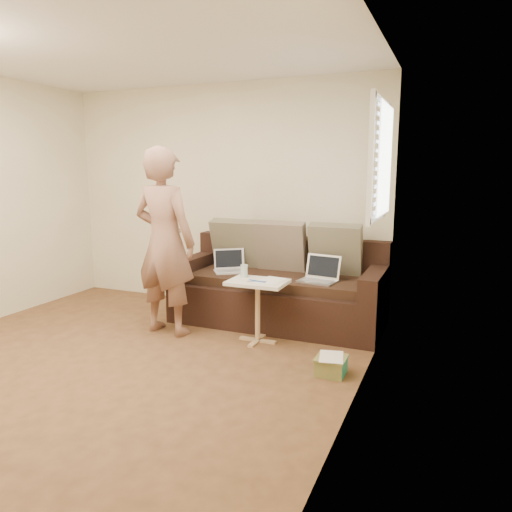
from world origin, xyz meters
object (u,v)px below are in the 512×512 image
laptop_silver (317,282)px  side_table (258,311)px  drinking_glass (244,271)px  striped_box (331,365)px  sofa (278,284)px  person (165,242)px  laptop_white (230,272)px

laptop_silver → side_table: laptop_silver is taller
drinking_glass → striped_box: drinking_glass is taller
side_table → striped_box: (0.83, -0.47, -0.22)m
sofa → person: size_ratio=1.19×
sofa → laptop_white: (-0.53, -0.07, 0.10)m
laptop_silver → person: (-1.39, -0.57, 0.40)m
sofa → person: (-0.92, -0.73, 0.50)m
drinking_glass → striped_box: 1.29m
person → drinking_glass: person is taller
drinking_glass → side_table: bearing=-27.4°
sofa → drinking_glass: bearing=-106.5°
sofa → person: person is taller
laptop_white → side_table: laptop_white is taller
sofa → side_table: (0.02, -0.62, -0.13)m
laptop_white → person: person is taller
sofa → side_table: bearing=-88.1°
sofa → laptop_silver: 0.50m
side_table → drinking_glass: drinking_glass is taller
sofa → striped_box: (0.85, -1.09, -0.35)m
drinking_glass → person: bearing=-165.9°
person → side_table: size_ratio=3.09×
laptop_white → striped_box: 1.78m
sofa → laptop_silver: (0.47, -0.16, 0.10)m
person → striped_box: size_ratio=7.71×
sofa → side_table: 0.64m
laptop_white → side_table: bearing=-80.7°
side_table → drinking_glass: 0.41m
laptop_silver → side_table: 0.68m
side_table → striped_box: side_table is taller
sofa → striped_box: bearing=-52.1°
sofa → person: 1.28m
drinking_glass → laptop_silver: bearing=30.9°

